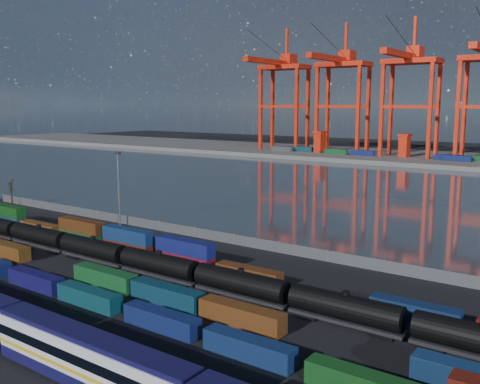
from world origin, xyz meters
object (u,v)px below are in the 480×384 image
Objects in this scene: tanker_string at (125,257)px; gantry_cranes at (449,71)px; bare_tree at (11,192)px; passenger_train at (91,361)px.

tanker_string is 202.63m from gantry_cranes.
passenger_train is at bearing -27.75° from bare_tree.
gantry_cranes is at bearing 90.77° from tanker_string.
gantry_cranes is at bearing 97.02° from passenger_train.
bare_tree reaches higher than tanker_string.
bare_tree reaches higher than passenger_train.
tanker_string is 16.67× the size of bare_tree.
gantry_cranes reaches higher than bare_tree.
bare_tree is (-92.38, 48.61, 0.92)m from passenger_train.
passenger_train is 0.63× the size of tanker_string.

